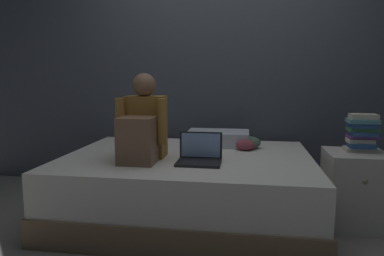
{
  "coord_description": "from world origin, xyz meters",
  "views": [
    {
      "loc": [
        0.27,
        -2.47,
        1.15
      ],
      "look_at": [
        -0.14,
        0.1,
        0.77
      ],
      "focal_mm": 33.16,
      "sensor_mm": 36.0,
      "label": 1
    }
  ],
  "objects_px": {
    "nightstand": "(355,189)",
    "clothes_pile": "(246,143)",
    "person_sitting": "(143,127)",
    "laptop": "(200,155)",
    "pillow": "(218,138)",
    "bed": "(188,186)",
    "book_stack": "(362,133)"
  },
  "relations": [
    {
      "from": "pillow",
      "to": "book_stack",
      "type": "height_order",
      "value": "book_stack"
    },
    {
      "from": "nightstand",
      "to": "pillow",
      "type": "relative_size",
      "value": 1.03
    },
    {
      "from": "person_sitting",
      "to": "laptop",
      "type": "xyz_separation_m",
      "value": [
        0.44,
        -0.05,
        -0.2
      ]
    },
    {
      "from": "nightstand",
      "to": "pillow",
      "type": "xyz_separation_m",
      "value": [
        -1.09,
        0.44,
        0.29
      ]
    },
    {
      "from": "bed",
      "to": "pillow",
      "type": "xyz_separation_m",
      "value": [
        0.21,
        0.45,
        0.33
      ]
    },
    {
      "from": "clothes_pile",
      "to": "person_sitting",
      "type": "bearing_deg",
      "value": -146.3
    },
    {
      "from": "person_sitting",
      "to": "laptop",
      "type": "distance_m",
      "value": 0.49
    },
    {
      "from": "bed",
      "to": "nightstand",
      "type": "bearing_deg",
      "value": 0.61
    },
    {
      "from": "person_sitting",
      "to": "pillow",
      "type": "height_order",
      "value": "person_sitting"
    },
    {
      "from": "laptop",
      "to": "book_stack",
      "type": "distance_m",
      "value": 1.25
    },
    {
      "from": "laptop",
      "to": "person_sitting",
      "type": "bearing_deg",
      "value": 173.34
    },
    {
      "from": "person_sitting",
      "to": "clothes_pile",
      "type": "height_order",
      "value": "person_sitting"
    },
    {
      "from": "pillow",
      "to": "book_stack",
      "type": "bearing_deg",
      "value": -19.49
    },
    {
      "from": "nightstand",
      "to": "clothes_pile",
      "type": "relative_size",
      "value": 2.25
    },
    {
      "from": "book_stack",
      "to": "clothes_pile",
      "type": "bearing_deg",
      "value": 162.77
    },
    {
      "from": "bed",
      "to": "book_stack",
      "type": "distance_m",
      "value": 1.41
    },
    {
      "from": "person_sitting",
      "to": "nightstand",
      "type": "bearing_deg",
      "value": 7.51
    },
    {
      "from": "person_sitting",
      "to": "bed",
      "type": "bearing_deg",
      "value": 32.26
    },
    {
      "from": "nightstand",
      "to": "pillow",
      "type": "height_order",
      "value": "pillow"
    },
    {
      "from": "nightstand",
      "to": "book_stack",
      "type": "height_order",
      "value": "book_stack"
    },
    {
      "from": "nightstand",
      "to": "clothes_pile",
      "type": "distance_m",
      "value": 0.93
    },
    {
      "from": "nightstand",
      "to": "book_stack",
      "type": "xyz_separation_m",
      "value": [
        0.03,
        0.04,
        0.43
      ]
    },
    {
      "from": "bed",
      "to": "person_sitting",
      "type": "bearing_deg",
      "value": -147.74
    },
    {
      "from": "book_stack",
      "to": "person_sitting",
      "type": "bearing_deg",
      "value": -171.36
    },
    {
      "from": "laptop",
      "to": "bed",
      "type": "bearing_deg",
      "value": 117.14
    },
    {
      "from": "nightstand",
      "to": "person_sitting",
      "type": "xyz_separation_m",
      "value": [
        -1.62,
        -0.21,
        0.48
      ]
    },
    {
      "from": "person_sitting",
      "to": "laptop",
      "type": "height_order",
      "value": "person_sitting"
    },
    {
      "from": "bed",
      "to": "clothes_pile",
      "type": "bearing_deg",
      "value": 34.65
    },
    {
      "from": "nightstand",
      "to": "person_sitting",
      "type": "bearing_deg",
      "value": -172.49
    },
    {
      "from": "nightstand",
      "to": "laptop",
      "type": "xyz_separation_m",
      "value": [
        -1.17,
        -0.26,
        0.28
      ]
    },
    {
      "from": "nightstand",
      "to": "clothes_pile",
      "type": "bearing_deg",
      "value": 159.8
    },
    {
      "from": "nightstand",
      "to": "person_sitting",
      "type": "height_order",
      "value": "person_sitting"
    }
  ]
}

